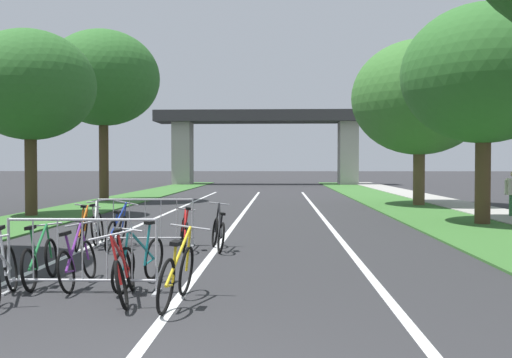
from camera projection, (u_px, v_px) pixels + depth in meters
grass_verge_left at (116, 201)px, 27.50m from camera, size 2.95×56.60×0.05m
grass_verge_right at (390, 202)px, 26.95m from camera, size 2.95×56.60×0.05m
sidewalk_path_right at (443, 202)px, 26.84m from camera, size 2.07×56.60×0.08m
lane_stripe_center at (242, 214)px, 20.45m from camera, size 0.14×32.74×0.01m
lane_stripe_right_lane at (320, 215)px, 20.33m from camera, size 0.14×32.74×0.01m
lane_stripe_left_lane at (165, 214)px, 20.57m from camera, size 0.14×32.74×0.01m
overpass_bridge at (265, 130)px, 50.69m from camera, size 19.46×3.79×6.57m
tree_left_pine_near at (30, 86)px, 19.42m from camera, size 4.43×4.43×6.41m
tree_left_pine_far at (103, 78)px, 27.14m from camera, size 5.37×5.37×8.23m
tree_right_cypress_far at (484, 74)px, 16.68m from camera, size 4.82×4.82×6.52m
tree_right_oak_mid at (419, 98)px, 24.41m from camera, size 5.83×5.83×7.17m
crowd_barrier_nearest at (82, 256)px, 7.92m from camera, size 2.15×0.48×1.05m
crowd_barrier_second at (145, 223)px, 12.47m from camera, size 2.17×0.56×1.05m
bicycle_red_0 at (124, 273)px, 7.50m from camera, size 0.55×1.69×0.99m
bicycle_black_1 at (218, 233)px, 11.90m from camera, size 0.51×1.58×0.99m
bicycle_teal_2 at (140, 261)px, 8.34m from camera, size 0.47×1.67×0.96m
bicycle_blue_3 at (117, 231)px, 12.10m from camera, size 0.54×1.66×1.02m
bicycle_white_4 at (97, 227)px, 12.88m from camera, size 0.58×1.62×0.98m
bicycle_silver_5 at (2, 271)px, 7.52m from camera, size 0.56×1.66×0.96m
bicycle_yellow_6 at (177, 275)px, 7.26m from camera, size 0.55×1.69×1.00m
bicycle_green_7 at (41, 261)px, 8.51m from camera, size 0.51×1.71×0.91m
bicycle_orange_8 at (82, 231)px, 12.08m from camera, size 0.55×1.62×0.96m
bicycle_purple_9 at (77, 262)px, 8.37m from camera, size 0.48×1.65×0.93m
bicycle_red_10 at (184, 232)px, 12.04m from camera, size 0.52×1.71×0.92m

